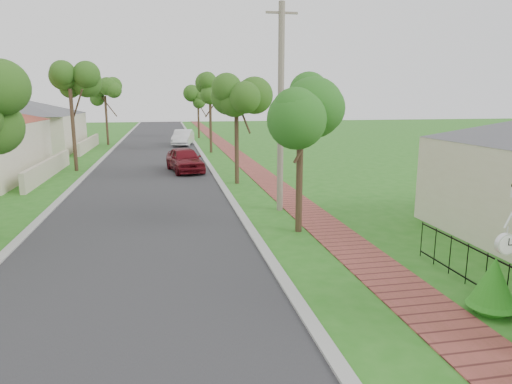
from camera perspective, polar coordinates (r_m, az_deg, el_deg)
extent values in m
plane|color=#266C19|center=(8.60, 4.22, -18.98)|extent=(160.00, 160.00, 0.00)
cube|color=#28282B|center=(27.49, -12.99, 2.23)|extent=(7.00, 120.00, 0.02)
cube|color=#9E9E99|center=(27.60, -5.39, 2.52)|extent=(0.30, 120.00, 0.10)
cube|color=#9E9E99|center=(27.86, -20.51, 1.91)|extent=(0.30, 120.00, 0.10)
cube|color=#96413C|center=(27.97, -0.08, 2.69)|extent=(1.50, 120.00, 0.03)
cylinder|color=black|center=(11.10, 28.90, -10.29)|extent=(0.02, 0.02, 1.00)
cylinder|color=black|center=(11.58, 26.79, -9.19)|extent=(0.02, 0.02, 1.00)
cylinder|color=black|center=(12.08, 24.86, -8.18)|extent=(0.02, 0.02, 1.00)
cylinder|color=black|center=(12.59, 23.09, -7.23)|extent=(0.02, 0.02, 1.00)
cylinder|color=black|center=(13.11, 21.47, -6.36)|extent=(0.02, 0.02, 1.00)
cylinder|color=black|center=(13.65, 19.98, -5.54)|extent=(0.02, 0.02, 1.00)
cylinder|color=#382619|center=(23.48, -2.43, 6.55)|extent=(0.22, 0.22, 4.55)
sphere|color=#1B4913|center=(23.39, -2.49, 12.43)|extent=(1.70, 1.70, 1.70)
cylinder|color=#382619|center=(37.34, -5.70, 8.68)|extent=(0.22, 0.22, 4.90)
sphere|color=#1B4913|center=(37.29, -5.79, 12.66)|extent=(1.70, 1.70, 1.70)
cylinder|color=#382619|center=(51.29, -7.20, 9.07)|extent=(0.22, 0.22, 4.20)
sphere|color=#1B4913|center=(51.24, -7.26, 11.55)|extent=(1.70, 1.70, 1.70)
cylinder|color=#382619|center=(29.70, -21.86, 7.15)|extent=(0.22, 0.22, 4.90)
sphere|color=#1B4913|center=(29.64, -22.25, 12.13)|extent=(1.70, 1.70, 1.70)
cylinder|color=#382619|center=(45.50, -18.17, 8.48)|extent=(0.22, 0.22, 4.55)
sphere|color=#1B4913|center=(45.46, -18.36, 11.50)|extent=(1.70, 1.70, 1.70)
sphere|color=#156D18|center=(10.83, 27.34, -12.05)|extent=(0.76, 0.76, 0.76)
cone|color=#156D18|center=(10.66, 27.58, -9.69)|extent=(0.87, 0.87, 0.95)
cube|color=#BFB299|center=(28.18, -24.49, 2.73)|extent=(0.25, 10.00, 1.00)
cube|color=beige|center=(43.22, -28.71, 6.46)|extent=(11.00, 10.00, 3.00)
pyramid|color=#4C4C51|center=(43.13, -29.01, 9.50)|extent=(15.56, 15.56, 1.60)
cube|color=#BFB299|center=(41.83, -20.16, 5.67)|extent=(0.25, 10.00, 1.00)
imported|color=maroon|center=(27.75, -8.89, 4.00)|extent=(2.46, 4.52, 1.46)
imported|color=white|center=(43.30, -9.10, 6.72)|extent=(2.32, 4.61, 1.45)
cylinder|color=#382619|center=(14.92, 5.46, 2.56)|extent=(0.22, 0.22, 4.05)
sphere|color=#296A1E|center=(14.73, 5.62, 10.81)|extent=(2.02, 2.02, 2.02)
cylinder|color=gray|center=(17.66, 3.11, 10.17)|extent=(0.24, 0.24, 7.83)
cube|color=gray|center=(17.91, 3.24, 21.48)|extent=(1.20, 0.08, 0.08)
cylinder|color=silver|center=(8.92, 28.88, -4.61)|extent=(0.02, 0.02, 0.27)
cylinder|color=silver|center=(8.97, 28.76, -5.72)|extent=(0.38, 0.10, 0.38)
cylinder|color=white|center=(8.93, 28.99, -5.81)|extent=(0.32, 0.01, 0.32)
cylinder|color=white|center=(9.01, 28.54, -5.62)|extent=(0.32, 0.01, 0.32)
cube|color=black|center=(8.91, 29.07, -5.47)|extent=(0.01, 0.01, 0.13)
cube|color=black|center=(8.95, 29.21, -5.81)|extent=(0.08, 0.01, 0.02)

